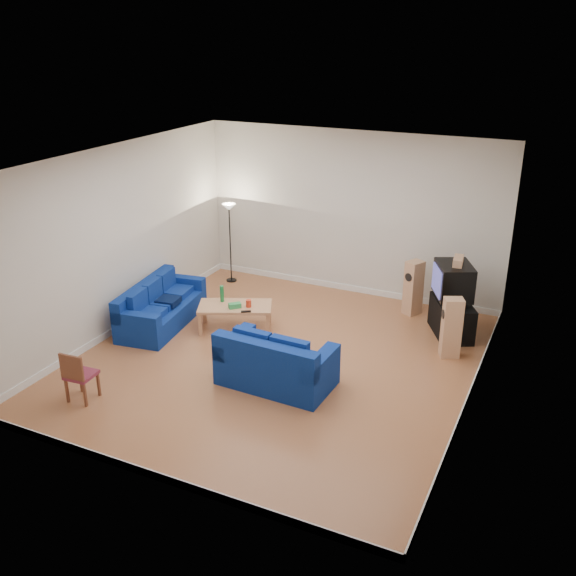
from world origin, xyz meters
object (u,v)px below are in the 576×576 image
at_px(sofa_three_seat, 159,309).
at_px(tv_stand, 452,318).
at_px(coffee_table, 235,308).
at_px(television, 453,280).
at_px(sofa_loveseat, 275,366).

xyz_separation_m(sofa_three_seat, tv_stand, (4.80, 1.81, 0.02)).
distance_m(coffee_table, television, 3.76).
bearing_deg(tv_stand, coffee_table, -95.62).
distance_m(sofa_three_seat, television, 5.15).
bearing_deg(television, coffee_table, -92.64).
bearing_deg(sofa_loveseat, television, 57.85).
bearing_deg(coffee_table, television, 22.81).
height_order(sofa_three_seat, coffee_table, sofa_three_seat).
bearing_deg(sofa_three_seat, television, 102.93).
xyz_separation_m(tv_stand, television, (-0.04, 0.01, 0.68)).
distance_m(sofa_loveseat, television, 3.52).
relative_size(sofa_three_seat, sofa_loveseat, 1.22).
distance_m(sofa_loveseat, tv_stand, 3.47).
relative_size(sofa_three_seat, tv_stand, 2.08).
xyz_separation_m(sofa_three_seat, television, (4.76, 1.82, 0.70)).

